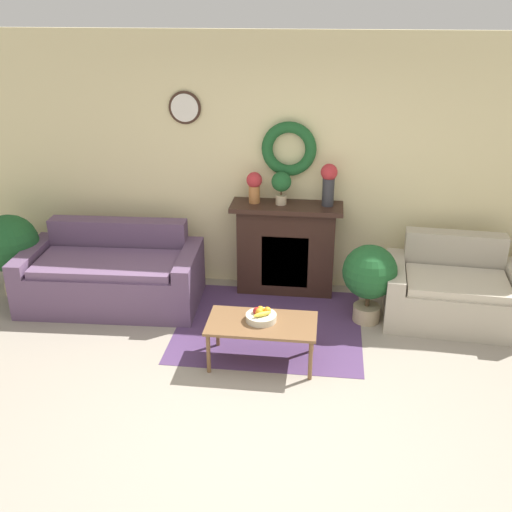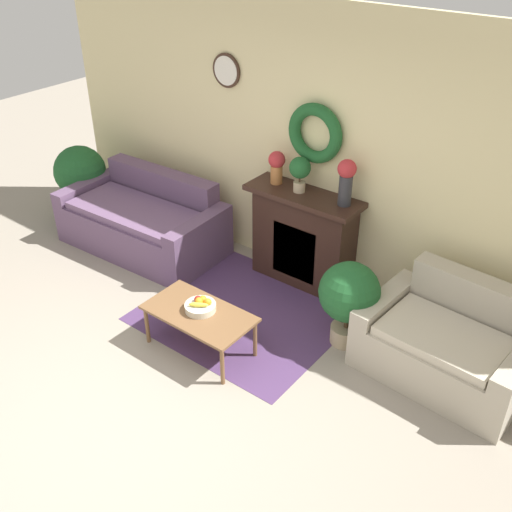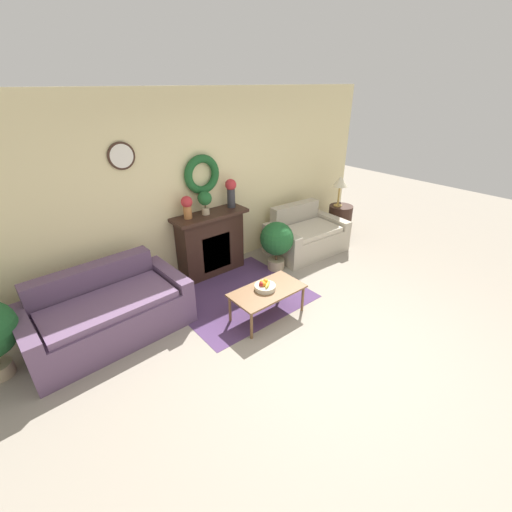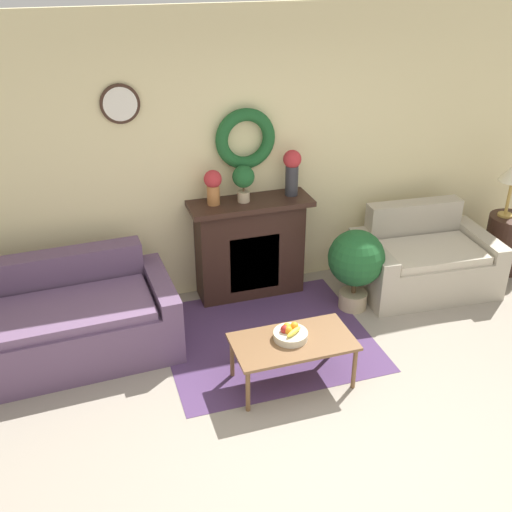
% 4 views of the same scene
% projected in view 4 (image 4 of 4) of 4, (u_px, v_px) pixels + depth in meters
% --- Properties ---
extents(ground_plane, '(16.00, 16.00, 0.00)m').
position_uv_depth(ground_plane, '(364.00, 465.00, 4.05)').
color(ground_plane, gray).
extents(floor_rug, '(1.80, 1.61, 0.01)m').
position_uv_depth(floor_rug, '(266.00, 337.00, 5.36)').
color(floor_rug, '#4C335B').
rests_on(floor_rug, ground_plane).
extents(wall_back, '(6.80, 0.18, 2.70)m').
position_uv_depth(wall_back, '(248.00, 156.00, 5.62)').
color(wall_back, beige).
rests_on(wall_back, ground_plane).
extents(fireplace, '(1.17, 0.41, 1.00)m').
position_uv_depth(fireplace, '(250.00, 247.00, 5.83)').
color(fireplace, '#331E16').
rests_on(fireplace, ground_plane).
extents(couch_left, '(1.86, 1.02, 0.80)m').
position_uv_depth(couch_left, '(65.00, 323.00, 5.03)').
color(couch_left, '#604766').
rests_on(couch_left, ground_plane).
extents(loveseat_right, '(1.39, 0.96, 0.80)m').
position_uv_depth(loveseat_right, '(423.00, 261.00, 6.04)').
color(loveseat_right, '#B2A893').
rests_on(loveseat_right, ground_plane).
extents(coffee_table, '(0.95, 0.51, 0.40)m').
position_uv_depth(coffee_table, '(293.00, 345.00, 4.66)').
color(coffee_table, brown).
rests_on(coffee_table, ground_plane).
extents(fruit_bowl, '(0.27, 0.27, 0.11)m').
position_uv_depth(fruit_bowl, '(290.00, 334.00, 4.65)').
color(fruit_bowl, beige).
rests_on(fruit_bowl, coffee_table).
extents(side_table_by_loveseat, '(0.45, 0.45, 0.60)m').
position_uv_depth(side_table_by_loveseat, '(507.00, 243.00, 6.37)').
color(side_table_by_loveseat, '#331E16').
rests_on(side_table_by_loveseat, ground_plane).
extents(vase_on_mantel_left, '(0.16, 0.16, 0.33)m').
position_uv_depth(vase_on_mantel_left, '(213.00, 185.00, 5.42)').
color(vase_on_mantel_left, '#AD6B38').
rests_on(vase_on_mantel_left, fireplace).
extents(vase_on_mantel_right, '(0.17, 0.17, 0.44)m').
position_uv_depth(vase_on_mantel_right, '(292.00, 169.00, 5.60)').
color(vase_on_mantel_right, '#2D2D33').
rests_on(vase_on_mantel_right, fireplace).
extents(potted_plant_on_mantel, '(0.21, 0.21, 0.35)m').
position_uv_depth(potted_plant_on_mantel, '(243.00, 179.00, 5.47)').
color(potted_plant_on_mantel, tan).
rests_on(potted_plant_on_mantel, fireplace).
extents(potted_plant_floor_by_loveseat, '(0.53, 0.53, 0.80)m').
position_uv_depth(potted_plant_floor_by_loveseat, '(356.00, 261.00, 5.58)').
color(potted_plant_floor_by_loveseat, tan).
rests_on(potted_plant_floor_by_loveseat, ground_plane).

